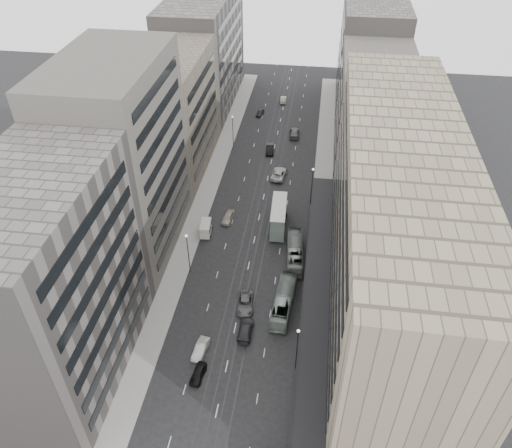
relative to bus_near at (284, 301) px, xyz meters
The scene contains 28 objects.
ground 9.36m from the bus_near, 138.83° to the right, with size 220.00×220.00×0.00m, color black.
sidewalk_right 31.87m from the bus_near, 80.86° to the left, with size 4.00×125.00×0.15m, color gray.
sidewalk_left 36.73m from the bus_near, 121.08° to the left, with size 4.00×125.00×0.15m, color gray.
department_store 19.82m from the bus_near, ahead, with size 19.20×60.00×30.00m.
building_right_mid 49.29m from the bus_near, 72.42° to the left, with size 15.00×28.00×24.00m, color #504B45.
building_right_far 78.30m from the bus_near, 79.15° to the left, with size 15.00×32.00×28.00m, color #68625E.
building_left_a 34.46m from the bus_near, 153.68° to the right, with size 15.00×28.00×30.00m, color #68625E.
building_left_b 34.84m from the bus_near, 155.56° to the left, with size 15.00×26.00×34.00m, color #504B45.
building_left_c 50.22m from the bus_near, 125.47° to the left, with size 15.00×28.00×25.00m, color #695F51.
building_left_d 79.26m from the bus_near, 111.31° to the left, with size 15.00×38.00×28.00m, color #68625E.
lamp_right_near 11.97m from the bus_near, 76.03° to the right, with size 0.44×0.44×8.32m.
lamp_right_far 29.28m from the bus_near, 84.56° to the left, with size 0.44×0.44×8.32m.
lamp_left_near 18.04m from the bus_near, 160.40° to the left, with size 0.44×0.44×8.32m.
lamp_left_far 51.81m from the bus_near, 108.79° to the left, with size 0.44×0.44×8.32m.
bus_near is the anchor object (origin of this frame).
bus_far 11.83m from the bus_near, 86.00° to the left, with size 2.62×11.18×3.12m, color gray.
double_decker 20.25m from the bus_near, 98.28° to the left, with size 3.27×9.64×5.22m.
panel_van 23.02m from the bus_near, 134.55° to the left, with size 2.30×4.19×2.54m.
sedan_0 17.79m from the bus_near, 126.34° to the right, with size 1.58×3.92×1.34m, color black.
sedan_1 15.08m from the bus_near, 137.49° to the right, with size 1.51×4.34×1.43m, color beige.
sedan_2 6.16m from the bus_near, behind, with size 2.51×5.44×1.51m, color #555557.
sedan_3 7.86m from the bus_near, 131.68° to the right, with size 2.10×5.18×1.50m, color #242426.
sedan_4 24.64m from the bus_near, 121.32° to the left, with size 1.78×4.43×1.51m, color #ADA28F.
sedan_5 48.84m from the bus_near, 99.22° to the left, with size 1.71×4.91×1.62m, color black.
sedan_6 38.03m from the bus_near, 96.98° to the left, with size 2.77×6.00×1.67m, color #B6B6B2.
sedan_7 56.96m from the bus_near, 92.74° to the left, with size 2.38×5.85×1.70m, color #4D4D4F.
sedan_8 68.33m from the bus_near, 100.62° to the left, with size 1.59×3.94×1.34m, color #262628.
sedan_9 76.39m from the bus_near, 95.48° to the left, with size 1.52×4.37×1.44m, color #AE9F90.
Camera 1 is at (10.01, -47.84, 59.78)m, focal length 35.00 mm.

